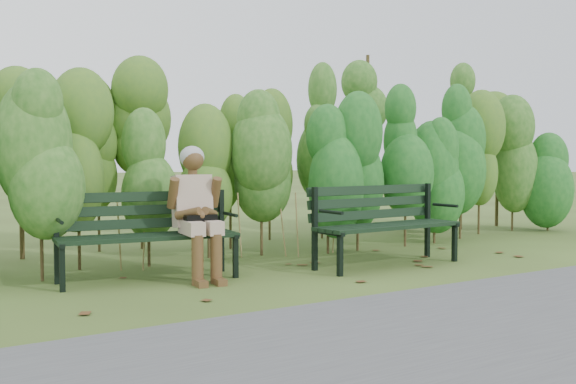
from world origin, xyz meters
TOP-DOWN VIEW (x-y plane):
  - ground at (0.00, 0.00)m, footprint 80.00×80.00m
  - footpath at (0.00, -2.20)m, footprint 60.00×2.50m
  - hedge_band at (0.00, 1.86)m, footprint 11.04×1.67m
  - leaf_litter at (-0.27, -0.21)m, footprint 5.75×2.00m
  - bench_left at (-1.25, 0.71)m, footprint 1.59×0.70m
  - bench_right at (1.02, 0.21)m, footprint 1.60×0.57m
  - seated_woman at (-0.86, 0.50)m, footprint 0.49×0.72m

SIDE VIEW (x-z plane):
  - ground at x=0.00m, z-range 0.00..0.00m
  - leaf_litter at x=-0.27m, z-range 0.00..0.01m
  - footpath at x=0.00m, z-range 0.00..0.01m
  - bench_left at x=-1.25m, z-range 0.07..0.84m
  - bench_right at x=1.02m, z-range 0.07..0.86m
  - seated_woman at x=-0.86m, z-range 0.07..1.24m
  - hedge_band at x=0.00m, z-range 0.05..2.47m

